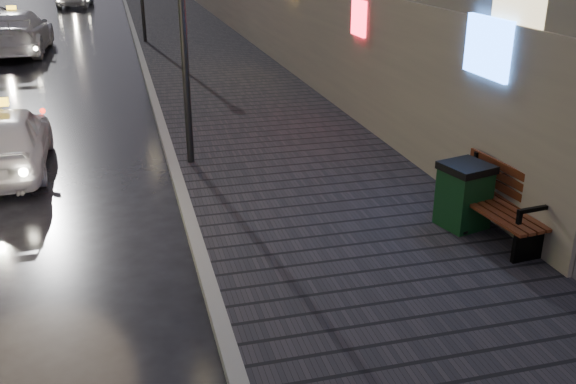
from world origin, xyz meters
name	(u,v)px	position (x,y,z in m)	size (l,w,h in m)	color
ground	(91,360)	(0.00, 0.00, 0.00)	(120.00, 120.00, 0.00)	black
sidewalk	(197,45)	(3.90, 21.00, 0.07)	(4.60, 58.00, 0.15)	black
curb	(138,47)	(1.50, 21.00, 0.07)	(0.20, 58.00, 0.15)	slate
bench	(499,202)	(5.93, 1.45, 0.68)	(0.91, 2.12, 1.05)	black
trash_bin	(464,195)	(5.58, 1.86, 0.67)	(0.81, 0.81, 1.03)	black
taxi_near	(5,139)	(-1.67, 6.79, 0.67)	(1.57, 3.91, 1.33)	white
taxi_mid	(15,32)	(-3.14, 21.16, 0.84)	(2.37, 5.82, 1.69)	white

